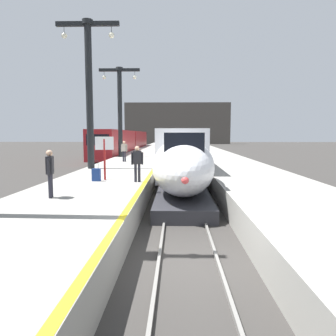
{
  "coord_description": "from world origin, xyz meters",
  "views": [
    {
      "loc": [
        -0.31,
        -7.8,
        3.28
      ],
      "look_at": [
        -0.68,
        6.16,
        1.8
      ],
      "focal_mm": 34.01,
      "sensor_mm": 36.0,
      "label": 1
    }
  ],
  "objects": [
    {
      "name": "passenger_far_waiting",
      "position": [
        -4.57,
        18.07,
        2.04
      ],
      "size": [
        0.54,
        0.34,
        1.69
      ],
      "color": "#23232D",
      "rests_on": "platform_left"
    },
    {
      "name": "terminus_back_wall",
      "position": [
        0.0,
        102.0,
        7.0
      ],
      "size": [
        36.0,
        2.0,
        14.0
      ],
      "primitive_type": "cube",
      "color": "#4C4742",
      "rests_on": "ground"
    },
    {
      "name": "platform_left",
      "position": [
        -4.05,
        24.75,
        0.53
      ],
      "size": [
        4.8,
        110.0,
        1.05
      ],
      "primitive_type": "cube",
      "color": "gray",
      "rests_on": "ground"
    },
    {
      "name": "departure_info_board",
      "position": [
        -3.83,
        7.63,
        2.56
      ],
      "size": [
        0.9,
        0.1,
        2.12
      ],
      "color": "maroon",
      "rests_on": "platform_left"
    },
    {
      "name": "highspeed_train_main",
      "position": [
        0.0,
        21.92,
        1.92
      ],
      "size": [
        2.92,
        38.5,
        3.6
      ],
      "color": "silver",
      "rests_on": "ground"
    },
    {
      "name": "regional_train_adjacent",
      "position": [
        -8.1,
        41.63,
        2.13
      ],
      "size": [
        2.85,
        36.6,
        3.8
      ],
      "color": "maroon",
      "rests_on": "ground"
    },
    {
      "name": "rail_secondary_right",
      "position": [
        -7.35,
        27.5,
        0.06
      ],
      "size": [
        0.08,
        110.0,
        0.12
      ],
      "primitive_type": "cube",
      "color": "slate",
      "rests_on": "ground"
    },
    {
      "name": "rolling_suitcase",
      "position": [
        -4.14,
        7.19,
        1.35
      ],
      "size": [
        0.4,
        0.22,
        0.98
      ],
      "color": "navy",
      "rests_on": "platform_left"
    },
    {
      "name": "platform_right",
      "position": [
        4.05,
        24.75,
        0.53
      ],
      "size": [
        4.8,
        110.0,
        1.05
      ],
      "primitive_type": "cube",
      "color": "gray",
      "rests_on": "ground"
    },
    {
      "name": "ground_plane",
      "position": [
        0.0,
        0.0,
        0.0
      ],
      "size": [
        260.0,
        260.0,
        0.0
      ],
      "primitive_type": "plane",
      "color": "#33302D"
    },
    {
      "name": "rail_secondary_left",
      "position": [
        -8.85,
        27.5,
        0.06
      ],
      "size": [
        0.08,
        110.0,
        0.12
      ],
      "primitive_type": "cube",
      "color": "slate",
      "rests_on": "ground"
    },
    {
      "name": "passenger_near_edge",
      "position": [
        -2.14,
        6.96,
        2.04
      ],
      "size": [
        0.56,
        0.3,
        1.69
      ],
      "color": "#23232D",
      "rests_on": "platform_left"
    },
    {
      "name": "rail_main_right",
      "position": [
        0.75,
        27.5,
        0.06
      ],
      "size": [
        0.08,
        110.0,
        0.12
      ],
      "primitive_type": "cube",
      "color": "slate",
      "rests_on": "ground"
    },
    {
      "name": "platform_left_safety_stripe",
      "position": [
        -1.77,
        24.75,
        1.05
      ],
      "size": [
        0.2,
        107.8,
        0.01
      ],
      "primitive_type": "cube",
      "color": "yellow",
      "rests_on": "platform_left"
    },
    {
      "name": "rail_main_left",
      "position": [
        -0.75,
        27.5,
        0.06
      ],
      "size": [
        0.08,
        110.0,
        0.12
      ],
      "primitive_type": "cube",
      "color": "slate",
      "rests_on": "ground"
    },
    {
      "name": "station_column_far",
      "position": [
        -5.9,
        23.91,
        6.34
      ],
      "size": [
        4.0,
        0.68,
        8.74
      ],
      "color": "black",
      "rests_on": "platform_left"
    },
    {
      "name": "passenger_mid_platform",
      "position": [
        -4.74,
        3.15,
        2.04
      ],
      "size": [
        0.29,
        0.56,
        1.69
      ],
      "color": "#23232D",
      "rests_on": "platform_left"
    },
    {
      "name": "station_column_mid",
      "position": [
        -5.9,
        12.81,
        6.68
      ],
      "size": [
        4.0,
        0.68,
        9.37
      ],
      "color": "black",
      "rests_on": "platform_left"
    }
  ]
}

